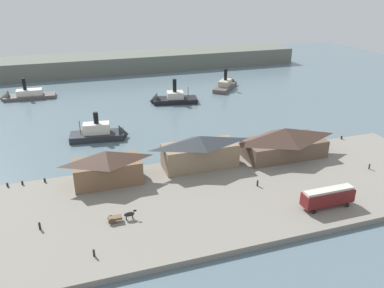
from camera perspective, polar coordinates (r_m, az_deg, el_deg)
ground_plane at (r=101.60m, az=-0.05°, el=-1.78°), size 320.00×320.00×0.00m
quay_promenade at (r=83.10m, az=4.75°, el=-7.48°), size 110.00×36.00×1.20m
seawall_edge at (r=98.30m, az=0.61°, el=-2.36°), size 110.00×0.80×1.00m
ferry_shed_customs_shed at (r=86.79m, az=-12.40°, el=-3.27°), size 14.83×7.84×7.51m
ferry_shed_central_terminal at (r=91.90m, az=1.16°, el=-1.05°), size 17.99×7.44×7.82m
ferry_shed_west_terminal at (r=100.10m, az=13.43°, el=0.30°), size 20.74×9.72×7.53m
street_tram at (r=81.03m, az=19.39°, el=-7.29°), size 10.81×2.95×4.01m
horse_cart at (r=74.39m, az=-10.39°, el=-10.45°), size 5.42×1.36×1.87m
pedestrian_standing_center at (r=67.16m, az=-14.26°, el=-15.27°), size 0.37×0.37×1.51m
pedestrian_by_tram at (r=85.77m, az=9.63°, el=-5.70°), size 0.39×0.39×1.57m
pedestrian_near_west_shed at (r=76.20m, az=-21.54°, el=-11.13°), size 0.41×0.41×1.67m
pedestrian_walking_west at (r=101.08m, az=24.67°, el=-3.01°), size 0.38×0.38×1.52m
mooring_post_center_west at (r=116.90m, az=21.18°, el=0.89°), size 0.44×0.44×0.90m
mooring_post_east at (r=93.07m, az=-23.73°, el=-5.25°), size 0.44×0.44×0.90m
mooring_post_center_east at (r=93.58m, az=-25.55°, el=-5.43°), size 0.44×0.44×0.90m
mooring_post_west at (r=92.33m, az=-20.88°, el=-5.00°), size 0.44×0.44×0.90m
ferry_outer_harbor at (r=115.01m, az=-12.87°, el=1.52°), size 17.24×8.25×10.03m
ferry_approaching_east at (r=164.27m, az=-23.80°, el=6.48°), size 20.71×7.15×10.28m
ferry_moored_east at (r=146.01m, az=-3.43°, el=6.61°), size 18.67×9.92×11.19m
ferry_departing_north at (r=167.37m, az=5.12°, el=8.72°), size 16.12×18.05×10.15m
far_headland at (r=203.34m, az=-10.02°, el=11.80°), size 180.00×24.00×8.00m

